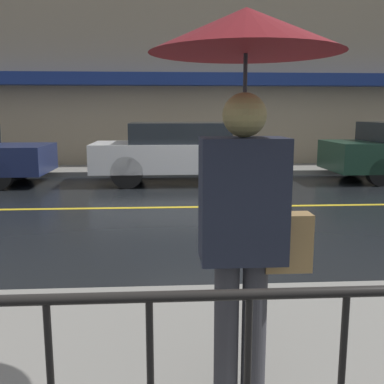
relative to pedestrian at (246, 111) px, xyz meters
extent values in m
plane|color=black|center=(0.34, 5.61, -1.67)|extent=(80.00, 80.00, 0.00)
cube|color=gray|center=(0.34, 0.26, -1.61)|extent=(28.00, 2.76, 0.13)
cube|color=gray|center=(0.34, 10.41, -1.61)|extent=(28.00, 1.67, 0.13)
cube|color=gold|center=(0.34, 5.61, -1.67)|extent=(25.20, 0.12, 0.01)
cube|color=gray|center=(0.34, 11.40, 0.87)|extent=(28.00, 0.30, 5.09)
cube|color=navy|center=(0.34, 10.97, 0.93)|extent=(16.80, 0.55, 0.35)
cylinder|color=#333338|center=(-0.08, 0.00, -1.15)|extent=(0.13, 0.13, 0.79)
cylinder|color=#333338|center=(0.07, 0.00, -1.15)|extent=(0.13, 0.13, 0.79)
cube|color=#232838|center=(-0.01, 0.00, -0.44)|extent=(0.43, 0.26, 0.63)
sphere|color=#9E9053|center=(-0.01, 0.00, -0.02)|extent=(0.22, 0.22, 0.22)
cylinder|color=#262628|center=(-0.01, 0.00, -0.09)|extent=(0.02, 0.02, 0.71)
cone|color=maroon|center=(-0.01, 0.00, 0.37)|extent=(0.93, 0.93, 0.21)
cube|color=#9E7A47|center=(0.23, 0.00, -0.66)|extent=(0.24, 0.12, 0.30)
cylinder|color=black|center=(-3.99, 9.24, -1.34)|extent=(0.67, 0.22, 0.67)
cube|color=silver|center=(0.15, 8.46, -1.04)|extent=(4.42, 1.72, 0.66)
cube|color=#1E2328|center=(-0.02, 8.46, -0.48)|extent=(2.30, 1.58, 0.47)
cylinder|color=black|center=(1.53, 9.21, -1.31)|extent=(0.72, 0.22, 0.72)
cylinder|color=black|center=(1.53, 7.71, -1.31)|extent=(0.72, 0.22, 0.72)
cylinder|color=black|center=(-1.22, 9.21, -1.31)|extent=(0.72, 0.22, 0.72)
cylinder|color=black|center=(-1.22, 7.71, -1.31)|extent=(0.72, 0.22, 0.72)
cylinder|color=black|center=(4.54, 9.24, -1.36)|extent=(0.63, 0.22, 0.63)
cylinder|color=black|center=(4.54, 7.67, -1.36)|extent=(0.63, 0.22, 0.63)
camera|label=1|loc=(-0.40, -2.19, -0.01)|focal=42.00mm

